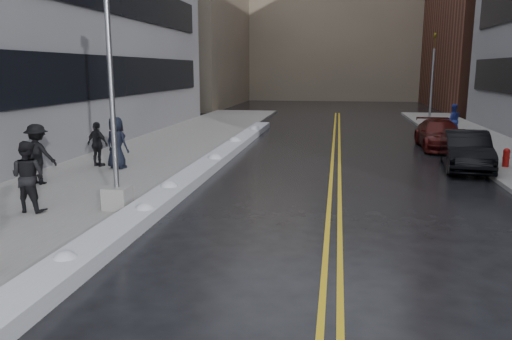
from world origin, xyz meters
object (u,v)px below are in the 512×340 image
at_px(car_black, 466,150).
at_px(pedestrian_b, 28,177).
at_px(fire_hydrant, 506,157).
at_px(pedestrian_e, 38,154).
at_px(pedestrian_d, 98,144).
at_px(pedestrian_east, 453,120).
at_px(lamppost, 113,121).
at_px(pedestrian_c, 117,143).
at_px(car_maroon, 440,135).
at_px(traffic_signal, 432,76).

bearing_deg(car_black, pedestrian_b, -140.26).
xyz_separation_m(fire_hydrant, pedestrian_e, (-16.13, -5.60, 0.59)).
xyz_separation_m(fire_hydrant, pedestrian_d, (-15.62, -2.44, 0.47)).
height_order(pedestrian_e, pedestrian_east, pedestrian_e).
distance_m(lamppost, pedestrian_c, 5.97).
xyz_separation_m(fire_hydrant, car_maroon, (-1.50, 5.22, 0.15)).
height_order(pedestrian_east, car_black, pedestrian_east).
relative_size(pedestrian_e, pedestrian_east, 1.10).
xyz_separation_m(pedestrian_c, car_maroon, (13.21, 7.94, -0.43)).
relative_size(pedestrian_east, car_maroon, 0.37).
bearing_deg(pedestrian_d, lamppost, 140.70).
bearing_deg(pedestrian_b, fire_hydrant, -145.78).
bearing_deg(pedestrian_d, car_black, -150.47).
relative_size(fire_hydrant, traffic_signal, 0.12).
distance_m(pedestrian_b, pedestrian_c, 5.91).
xyz_separation_m(lamppost, car_black, (10.80, 7.97, -1.78)).
xyz_separation_m(pedestrian_d, car_maroon, (14.12, 7.65, -0.32)).
bearing_deg(car_maroon, pedestrian_b, -132.53).
bearing_deg(pedestrian_east, lamppost, 51.09).
bearing_deg(lamppost, pedestrian_east, 54.55).
bearing_deg(car_maroon, fire_hydrant, -73.34).
distance_m(pedestrian_c, car_black, 13.48).
height_order(traffic_signal, pedestrian_e, traffic_signal).
xyz_separation_m(fire_hydrant, car_black, (-1.50, -0.03, 0.20)).
distance_m(fire_hydrant, pedestrian_c, 14.97).
xyz_separation_m(pedestrian_c, pedestrian_e, (-1.42, -2.88, 0.01)).
bearing_deg(pedestrian_c, traffic_signal, -112.04).
bearing_deg(pedestrian_c, lamppost, 132.84).
relative_size(traffic_signal, pedestrian_d, 3.47).
height_order(traffic_signal, pedestrian_c, traffic_signal).
bearing_deg(pedestrian_e, car_black, -153.94).
relative_size(pedestrian_east, car_black, 0.39).
bearing_deg(lamppost, traffic_signal, 61.79).
bearing_deg(pedestrian_e, car_maroon, -138.29).
bearing_deg(pedestrian_b, car_maroon, -129.72).
distance_m(pedestrian_c, car_maroon, 15.42).
height_order(pedestrian_b, pedestrian_e, pedestrian_e).
bearing_deg(pedestrian_e, pedestrian_d, -93.85).
relative_size(lamppost, pedestrian_c, 3.89).
xyz_separation_m(traffic_signal, pedestrian_c, (-14.21, -16.72, -2.27)).
xyz_separation_m(pedestrian_c, pedestrian_east, (14.62, 11.87, -0.08)).
height_order(pedestrian_d, car_black, pedestrian_d).
distance_m(traffic_signal, car_black, 14.32).
bearing_deg(pedestrian_east, fire_hydrant, 87.08).
xyz_separation_m(pedestrian_b, pedestrian_e, (-1.65, 3.03, 0.04)).
bearing_deg(pedestrian_d, pedestrian_e, 100.78).
height_order(lamppost, car_maroon, lamppost).
xyz_separation_m(pedestrian_east, car_black, (-1.41, -9.19, -0.30)).
bearing_deg(car_black, pedestrian_east, 87.48).
distance_m(pedestrian_b, pedestrian_d, 6.29).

